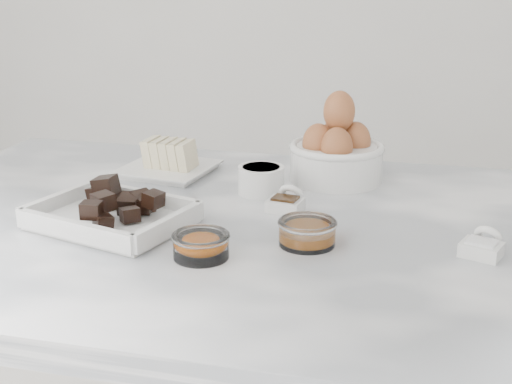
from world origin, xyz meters
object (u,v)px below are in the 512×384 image
zest_bowl (201,244)px  salt_spoon (483,245)px  honey_bowl (307,232)px  vanilla_spoon (287,202)px  egg_bowl (336,152)px  chocolate_dish (111,211)px  sugar_ramekin (261,179)px  butter_plate (167,161)px

zest_bowl → salt_spoon: salt_spoon is taller
honey_bowl → salt_spoon: bearing=5.5°
vanilla_spoon → egg_bowl: bearing=73.0°
chocolate_dish → honey_bowl: (0.30, -0.00, -0.01)m
sugar_ramekin → honey_bowl: 0.24m
vanilla_spoon → sugar_ramekin: bearing=129.9°
egg_bowl → salt_spoon: 0.38m
egg_bowl → honey_bowl: (0.00, -0.32, -0.03)m
sugar_ramekin → zest_bowl: bearing=-92.5°
sugar_ramekin → vanilla_spoon: bearing=-50.1°
honey_bowl → sugar_ramekin: bearing=119.6°
butter_plate → chocolate_dish: bearing=-86.1°
butter_plate → egg_bowl: size_ratio=1.03×
chocolate_dish → honey_bowl: size_ratio=3.12×
sugar_ramekin → zest_bowl: sugar_ramekin is taller
chocolate_dish → butter_plate: 0.28m
egg_bowl → honey_bowl: egg_bowl is taller
sugar_ramekin → vanilla_spoon: size_ratio=1.12×
chocolate_dish → egg_bowl: (0.30, 0.32, 0.03)m
butter_plate → sugar_ramekin: (0.20, -0.07, 0.00)m
salt_spoon → vanilla_spoon: bearing=159.2°
butter_plate → vanilla_spoon: bearing=-29.1°
sugar_ramekin → salt_spoon: (0.36, -0.19, -0.01)m
sugar_ramekin → honey_bowl: (0.12, -0.21, -0.01)m
egg_bowl → sugar_ramekin: bearing=-137.3°
butter_plate → vanilla_spoon: 0.30m
egg_bowl → vanilla_spoon: size_ratio=2.42×
chocolate_dish → egg_bowl: 0.44m
chocolate_dish → butter_plate: bearing=93.9°
butter_plate → salt_spoon: (0.56, -0.26, -0.01)m
honey_bowl → vanilla_spoon: 0.15m
egg_bowl → honey_bowl: 0.32m
egg_bowl → zest_bowl: bearing=-107.9°
chocolate_dish → sugar_ramekin: bearing=48.8°
chocolate_dish → butter_plate: butter_plate is taller
butter_plate → honey_bowl: (0.32, -0.28, -0.00)m
honey_bowl → salt_spoon: (0.24, 0.02, -0.01)m
vanilla_spoon → salt_spoon: same height
sugar_ramekin → salt_spoon: bearing=-27.4°
sugar_ramekin → chocolate_dish: bearing=-131.2°
zest_bowl → vanilla_spoon: bearing=71.4°
vanilla_spoon → salt_spoon: 0.32m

